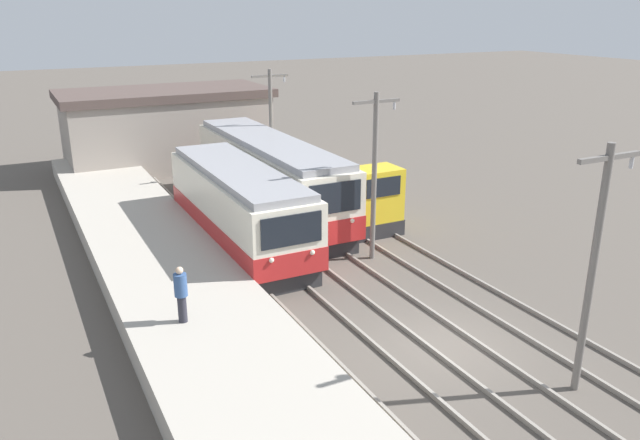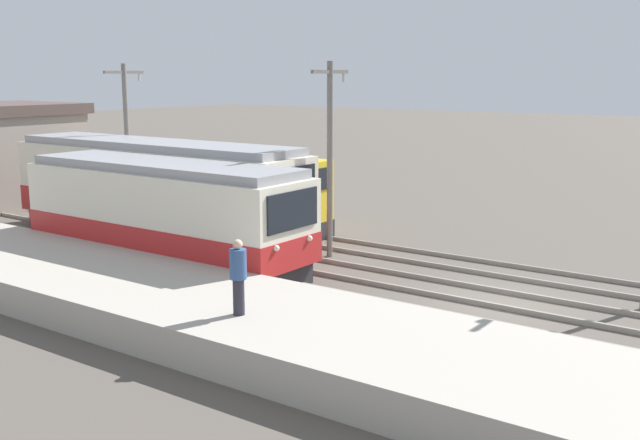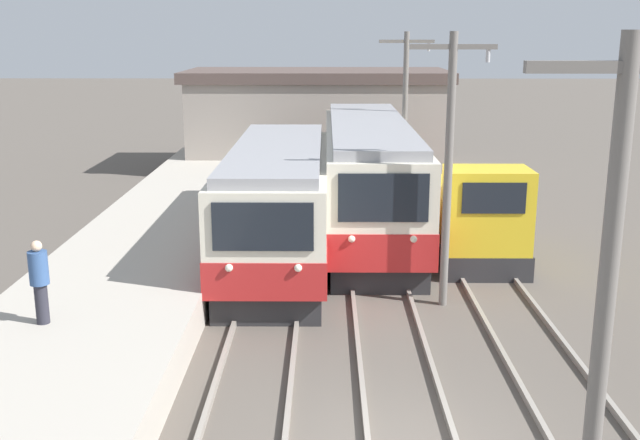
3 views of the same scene
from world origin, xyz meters
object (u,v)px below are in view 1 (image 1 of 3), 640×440
Objects in this scene: commuter_train_left at (239,211)px; catenary_mast_mid at (375,171)px; catenary_mast_near at (594,262)px; commuter_train_center at (270,180)px; shunting_locomotive at (357,200)px; catenary_mast_far at (271,127)px; person_on_platform at (181,292)px.

commuter_train_left is 5.89m from catenary_mast_mid.
commuter_train_center is at bearing 95.02° from catenary_mast_near.
catenary_mast_mid is at bearing -77.75° from commuter_train_center.
commuter_train_center is 2.70× the size of shunting_locomotive.
person_on_platform is at bearing -122.17° from catenary_mast_far.
catenary_mast_far is 3.83× the size of person_on_platform.
person_on_platform is (-8.62, -13.71, -1.79)m from catenary_mast_far.
commuter_train_center is 17.33m from catenary_mast_near.
commuter_train_left is 0.79× the size of commuter_train_center.
commuter_train_center reaches higher than shunting_locomotive.
person_on_platform is at bearing -157.94° from catenary_mast_mid.
catenary_mast_far is (1.51, 3.27, 1.89)m from commuter_train_center.
catenary_mast_mid is (4.31, -3.48, 2.00)m from commuter_train_left.
commuter_train_center is at bearing 51.07° from commuter_train_left.
catenary_mast_mid is 10.21m from catenary_mast_far.
person_on_platform is at bearing 142.07° from catenary_mast_near.
catenary_mast_mid is at bearing -90.00° from catenary_mast_far.
commuter_train_left is at bearing -128.93° from commuter_train_center.
catenary_mast_mid reaches higher than commuter_train_center.
shunting_locomotive is at bearing 68.50° from catenary_mast_mid.
catenary_mast_near is at bearing -96.08° from shunting_locomotive.
catenary_mast_far reaches higher than commuter_train_left.
commuter_train_center is 7.68× the size of person_on_platform.
commuter_train_left reaches higher than person_on_platform.
commuter_train_left is 1.59× the size of catenary_mast_far.
commuter_train_center is 12.63m from person_on_platform.
person_on_platform is (-10.11, -7.28, 0.62)m from shunting_locomotive.
catenary_mast_far is at bearing 57.39° from commuter_train_left.
catenary_mast_near and catenary_mast_mid have the same top height.
shunting_locomotive reaches higher than person_on_platform.
catenary_mast_near is at bearing -84.98° from commuter_train_center.
catenary_mast_far is (0.00, 10.21, 0.00)m from catenary_mast_mid.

